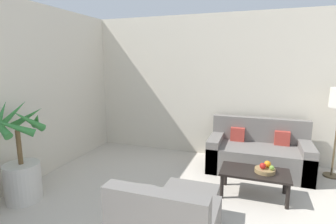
{
  "coord_description": "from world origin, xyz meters",
  "views": [
    {
      "loc": [
        -0.27,
        1.7,
        1.82
      ],
      "look_at": [
        -1.68,
        5.75,
        1.0
      ],
      "focal_mm": 28.0,
      "sensor_mm": 36.0,
      "label": 1
    }
  ],
  "objects_px": {
    "sofa_loveseat": "(258,154)",
    "coffee_table": "(255,175)",
    "potted_palm": "(21,167)",
    "orange_fruit": "(268,164)",
    "apple_green": "(272,168)",
    "fruit_bowl": "(265,170)",
    "ottoman": "(190,205)",
    "apple_red": "(263,166)"
  },
  "relations": [
    {
      "from": "apple_red",
      "to": "ottoman",
      "type": "relative_size",
      "value": 0.13
    },
    {
      "from": "potted_palm",
      "to": "apple_green",
      "type": "bearing_deg",
      "value": 19.77
    },
    {
      "from": "apple_red",
      "to": "apple_green",
      "type": "distance_m",
      "value": 0.11
    },
    {
      "from": "potted_palm",
      "to": "orange_fruit",
      "type": "xyz_separation_m",
      "value": [
        3.05,
        1.2,
        -0.02
      ]
    },
    {
      "from": "coffee_table",
      "to": "fruit_bowl",
      "type": "distance_m",
      "value": 0.15
    },
    {
      "from": "apple_red",
      "to": "ottoman",
      "type": "xyz_separation_m",
      "value": [
        -0.79,
        -0.84,
        -0.26
      ]
    },
    {
      "from": "orange_fruit",
      "to": "sofa_loveseat",
      "type": "bearing_deg",
      "value": 97.67
    },
    {
      "from": "apple_red",
      "to": "orange_fruit",
      "type": "bearing_deg",
      "value": 52.77
    },
    {
      "from": "coffee_table",
      "to": "apple_red",
      "type": "distance_m",
      "value": 0.17
    },
    {
      "from": "potted_palm",
      "to": "apple_red",
      "type": "distance_m",
      "value": 3.19
    },
    {
      "from": "apple_red",
      "to": "orange_fruit",
      "type": "height_order",
      "value": "orange_fruit"
    },
    {
      "from": "sofa_loveseat",
      "to": "ottoman",
      "type": "distance_m",
      "value": 1.94
    },
    {
      "from": "sofa_loveseat",
      "to": "coffee_table",
      "type": "relative_size",
      "value": 1.79
    },
    {
      "from": "ottoman",
      "to": "sofa_loveseat",
      "type": "bearing_deg",
      "value": 67.95
    },
    {
      "from": "fruit_bowl",
      "to": "apple_red",
      "type": "distance_m",
      "value": 0.08
    },
    {
      "from": "fruit_bowl",
      "to": "ottoman",
      "type": "bearing_deg",
      "value": -133.4
    },
    {
      "from": "fruit_bowl",
      "to": "apple_green",
      "type": "distance_m",
      "value": 0.1
    },
    {
      "from": "potted_palm",
      "to": "sofa_loveseat",
      "type": "relative_size",
      "value": 0.83
    },
    {
      "from": "fruit_bowl",
      "to": "apple_green",
      "type": "bearing_deg",
      "value": -18.28
    },
    {
      "from": "coffee_table",
      "to": "ottoman",
      "type": "distance_m",
      "value": 1.1
    },
    {
      "from": "potted_palm",
      "to": "orange_fruit",
      "type": "height_order",
      "value": "potted_palm"
    },
    {
      "from": "orange_fruit",
      "to": "apple_green",
      "type": "bearing_deg",
      "value": -59.15
    },
    {
      "from": "potted_palm",
      "to": "coffee_table",
      "type": "xyz_separation_m",
      "value": [
        2.89,
        1.13,
        -0.16
      ]
    },
    {
      "from": "coffee_table",
      "to": "fruit_bowl",
      "type": "xyz_separation_m",
      "value": [
        0.13,
        0.01,
        0.08
      ]
    },
    {
      "from": "apple_green",
      "to": "coffee_table",
      "type": "bearing_deg",
      "value": 175.35
    },
    {
      "from": "fruit_bowl",
      "to": "apple_red",
      "type": "bearing_deg",
      "value": -145.77
    },
    {
      "from": "coffee_table",
      "to": "orange_fruit",
      "type": "bearing_deg",
      "value": 23.8
    },
    {
      "from": "apple_green",
      "to": "potted_palm",
      "type": "bearing_deg",
      "value": -160.23
    },
    {
      "from": "potted_palm",
      "to": "orange_fruit",
      "type": "relative_size",
      "value": 15.11
    },
    {
      "from": "orange_fruit",
      "to": "ottoman",
      "type": "height_order",
      "value": "orange_fruit"
    },
    {
      "from": "potted_palm",
      "to": "sofa_loveseat",
      "type": "xyz_separation_m",
      "value": [
        2.93,
        2.08,
        -0.19
      ]
    },
    {
      "from": "apple_red",
      "to": "ottoman",
      "type": "height_order",
      "value": "apple_red"
    },
    {
      "from": "coffee_table",
      "to": "sofa_loveseat",
      "type": "bearing_deg",
      "value": 87.58
    },
    {
      "from": "potted_palm",
      "to": "apple_red",
      "type": "bearing_deg",
      "value": 20.55
    },
    {
      "from": "coffee_table",
      "to": "apple_green",
      "type": "height_order",
      "value": "apple_green"
    },
    {
      "from": "potted_palm",
      "to": "apple_red",
      "type": "relative_size",
      "value": 16.37
    },
    {
      "from": "ottoman",
      "to": "coffee_table",
      "type": "bearing_deg",
      "value": 51.1
    },
    {
      "from": "apple_red",
      "to": "apple_green",
      "type": "height_order",
      "value": "apple_red"
    },
    {
      "from": "sofa_loveseat",
      "to": "fruit_bowl",
      "type": "distance_m",
      "value": 0.95
    },
    {
      "from": "sofa_loveseat",
      "to": "fruit_bowl",
      "type": "xyz_separation_m",
      "value": [
        0.09,
        -0.94,
        0.1
      ]
    },
    {
      "from": "ottoman",
      "to": "orange_fruit",
      "type": "bearing_deg",
      "value": 47.48
    },
    {
      "from": "coffee_table",
      "to": "apple_red",
      "type": "relative_size",
      "value": 10.98
    }
  ]
}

